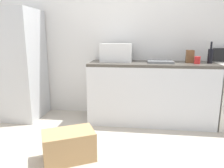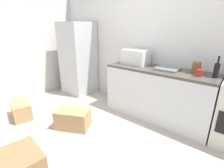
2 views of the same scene
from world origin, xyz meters
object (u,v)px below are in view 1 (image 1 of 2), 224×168
microwave (116,52)px  wine_bottle (210,56)px  knife_block (190,56)px  refrigerator (18,65)px  coffee_mug (197,60)px  cardboard_box_medium (69,145)px

microwave → wine_bottle: (1.33, -0.07, -0.03)m
wine_bottle → knife_block: 0.27m
refrigerator → coffee_mug: size_ratio=16.71×
microwave → cardboard_box_medium: microwave is taller
knife_block → cardboard_box_medium: bearing=-139.0°
wine_bottle → cardboard_box_medium: (-1.69, -1.19, -0.86)m
wine_bottle → coffee_mug: bearing=-160.3°
coffee_mug → cardboard_box_medium: (-1.50, -1.12, -0.80)m
microwave → coffee_mug: 1.15m
coffee_mug → microwave: bearing=173.0°
wine_bottle → refrigerator: bearing=-178.9°
refrigerator → knife_block: size_ratio=9.29×
refrigerator → knife_block: 2.60m
refrigerator → knife_block: (2.59, 0.11, 0.15)m
wine_bottle → knife_block: bearing=168.8°
wine_bottle → cardboard_box_medium: size_ratio=0.57×
cardboard_box_medium → coffee_mug: bearing=36.7°
knife_block → microwave: bearing=178.9°
coffee_mug → cardboard_box_medium: bearing=-143.3°
microwave → coffee_mug: (1.14, -0.14, -0.09)m
refrigerator → cardboard_box_medium: (1.17, -1.13, -0.68)m
coffee_mug → cardboard_box_medium: 2.03m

